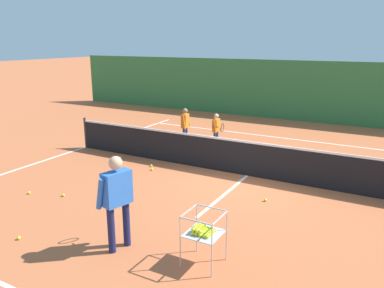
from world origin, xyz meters
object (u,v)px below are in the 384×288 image
tennis_ball_6 (151,166)px  tennis_ball_4 (29,193)px  ball_cart (203,231)px  student_1 (216,128)px  tennis_ball_9 (120,158)px  instructor (117,194)px  tennis_ball_2 (265,200)px  tennis_ball_0 (19,238)px  tennis_net (248,158)px  student_0 (185,123)px  tennis_ball_7 (63,195)px  tennis_ball_3 (152,169)px

tennis_ball_6 → tennis_ball_4: bearing=-114.1°
ball_cart → tennis_ball_6: (-3.62, 3.74, -0.56)m
student_1 → tennis_ball_9: student_1 is taller
ball_cart → tennis_ball_9: bearing=141.4°
instructor → tennis_ball_2: bearing=63.4°
tennis_ball_0 → tennis_ball_4: (-1.67, 1.57, 0.00)m
instructor → tennis_ball_4: 3.75m
tennis_net → ball_cart: (0.88, -4.38, 0.09)m
tennis_ball_9 → student_0: bearing=67.2°
tennis_net → ball_cart: bearing=-78.6°
instructor → tennis_ball_4: instructor is taller
tennis_ball_6 → tennis_ball_7: (-0.56, -2.83, 0.00)m
student_0 → tennis_ball_9: student_0 is taller
tennis_ball_3 → tennis_ball_9: 1.58m
tennis_ball_7 → ball_cart: bearing=-12.3°
tennis_ball_3 → tennis_ball_4: same height
student_1 → instructor: bearing=-79.0°
student_1 → tennis_ball_2: bearing=-50.5°
student_1 → tennis_ball_9: 3.38m
student_1 → tennis_ball_4: size_ratio=17.61×
tennis_ball_0 → tennis_ball_3: (-0.07, 4.44, 0.00)m
tennis_net → tennis_ball_0: bearing=-114.8°
ball_cart → tennis_ball_7: (-4.18, 0.91, -0.56)m
tennis_net → tennis_ball_2: (0.99, -1.44, -0.47)m
tennis_ball_3 → tennis_ball_6: 0.33m
tennis_net → student_0: 3.62m
student_1 → tennis_ball_4: 6.30m
student_0 → tennis_ball_6: bearing=-83.0°
ball_cart → tennis_ball_6: bearing=134.1°
tennis_ball_2 → tennis_ball_7: 4.74m
tennis_ball_6 → tennis_ball_9: 1.32m
student_1 → tennis_ball_7: 5.78m
instructor → tennis_ball_0: 2.19m
tennis_ball_3 → student_1: bearing=78.8°
student_0 → tennis_net: bearing=-32.1°
tennis_ball_0 → tennis_ball_7: same height
tennis_ball_3 → instructor: bearing=-63.1°
tennis_ball_3 → tennis_ball_9: same height
tennis_ball_6 → tennis_ball_7: bearing=-101.2°
student_1 → ball_cart: student_1 is taller
student_0 → student_1: student_0 is taller
tennis_net → tennis_ball_0: 5.89m
tennis_ball_4 → tennis_ball_7: (0.83, 0.29, 0.00)m
tennis_net → tennis_ball_4: bearing=-137.7°
student_1 → tennis_ball_2: 4.64m
instructor → tennis_ball_6: (-2.11, 4.02, -0.99)m
tennis_ball_7 → tennis_ball_9: same height
instructor → tennis_ball_2: size_ratio=25.16×
tennis_ball_4 → tennis_ball_9: (0.09, 3.31, 0.00)m
ball_cart → tennis_ball_0: size_ratio=13.22×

